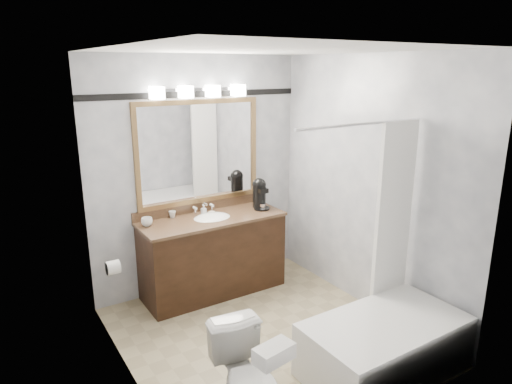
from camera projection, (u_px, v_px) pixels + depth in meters
room at (266, 205)px, 3.83m from camera, size 2.42×2.62×2.52m
vanity at (213, 253)px, 4.88m from camera, size 1.53×0.58×0.97m
mirror at (199, 152)px, 4.81m from camera, size 1.40×0.04×1.10m
vanity_light_bar at (199, 91)px, 4.60m from camera, size 1.02×0.14×0.12m
accent_stripe at (197, 94)px, 4.66m from camera, size 2.40×0.01×0.06m
bathtub at (385, 338)px, 3.65m from camera, size 1.30×0.75×1.96m
tp_roll at (113, 267)px, 3.93m from camera, size 0.11×0.12×0.12m
toilet at (249, 381)px, 3.05m from camera, size 0.46×0.71×0.68m
tissue_box at (274, 353)px, 2.71m from camera, size 0.26×0.17×0.10m
coffee_maker at (260, 193)px, 5.04m from camera, size 0.18×0.22×0.34m
cup_left at (147, 222)px, 4.50m from camera, size 0.14×0.14×0.09m
cup_right at (172, 214)px, 4.76m from camera, size 0.10×0.10×0.07m
soap_bottle_a at (204, 210)px, 4.85m from camera, size 0.05×0.05×0.10m
soap_bar at (211, 213)px, 4.89m from camera, size 0.08×0.07×0.02m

